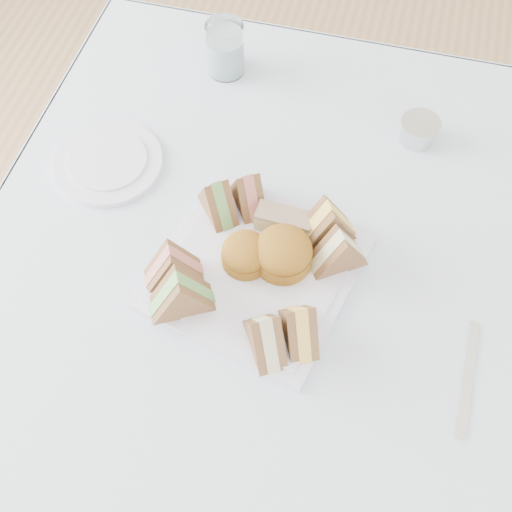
# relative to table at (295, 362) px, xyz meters

# --- Properties ---
(floor) EXTENTS (4.00, 4.00, 0.00)m
(floor) POSITION_rel_table_xyz_m (0.00, 0.00, -0.37)
(floor) COLOR #9E7751
(floor) RESTS_ON ground
(table) EXTENTS (0.90, 0.90, 0.74)m
(table) POSITION_rel_table_xyz_m (0.00, 0.00, 0.00)
(table) COLOR brown
(table) RESTS_ON floor
(tablecloth) EXTENTS (1.02, 1.02, 0.01)m
(tablecloth) POSITION_rel_table_xyz_m (0.00, 0.00, 0.37)
(tablecloth) COLOR silver
(tablecloth) RESTS_ON table
(serving_plate) EXTENTS (0.32, 0.32, 0.01)m
(serving_plate) POSITION_rel_table_xyz_m (-0.07, -0.03, 0.38)
(serving_plate) COLOR white
(serving_plate) RESTS_ON tablecloth
(sandwich_fl_a) EXTENTS (0.09, 0.07, 0.08)m
(sandwich_fl_a) POSITION_rel_table_xyz_m (-0.18, -0.07, 0.43)
(sandwich_fl_a) COLOR #915E39
(sandwich_fl_a) RESTS_ON serving_plate
(sandwich_fl_b) EXTENTS (0.10, 0.08, 0.08)m
(sandwich_fl_b) POSITION_rel_table_xyz_m (-0.16, -0.11, 0.43)
(sandwich_fl_b) COLOR #915E39
(sandwich_fl_b) RESTS_ON serving_plate
(sandwich_fr_a) EXTENTS (0.07, 0.09, 0.08)m
(sandwich_fr_a) POSITION_rel_table_xyz_m (0.01, -0.12, 0.43)
(sandwich_fr_a) COLOR #915E39
(sandwich_fr_a) RESTS_ON serving_plate
(sandwich_fr_b) EXTENTS (0.08, 0.09, 0.08)m
(sandwich_fr_b) POSITION_rel_table_xyz_m (-0.03, -0.14, 0.43)
(sandwich_fr_b) COLOR #915E39
(sandwich_fr_b) RESTS_ON serving_plate
(sandwich_bl_a) EXTENTS (0.08, 0.09, 0.07)m
(sandwich_bl_a) POSITION_rel_table_xyz_m (-0.15, 0.05, 0.42)
(sandwich_bl_a) COLOR #915E39
(sandwich_bl_a) RESTS_ON serving_plate
(sandwich_bl_b) EXTENTS (0.08, 0.09, 0.07)m
(sandwich_bl_b) POSITION_rel_table_xyz_m (-0.11, 0.08, 0.42)
(sandwich_bl_b) COLOR #915E39
(sandwich_bl_b) RESTS_ON serving_plate
(sandwich_br_a) EXTENTS (0.09, 0.08, 0.08)m
(sandwich_br_a) POSITION_rel_table_xyz_m (0.04, 0.01, 0.43)
(sandwich_br_a) COLOR #915E39
(sandwich_br_a) RESTS_ON serving_plate
(sandwich_br_b) EXTENTS (0.10, 0.09, 0.08)m
(sandwich_br_b) POSITION_rel_table_xyz_m (0.01, 0.05, 0.43)
(sandwich_br_b) COLOR #915E39
(sandwich_br_b) RESTS_ON serving_plate
(scone_left) EXTENTS (0.09, 0.09, 0.05)m
(scone_left) POSITION_rel_table_xyz_m (-0.09, -0.02, 0.41)
(scone_left) COLOR olive
(scone_left) RESTS_ON serving_plate
(scone_right) EXTENTS (0.10, 0.10, 0.06)m
(scone_right) POSITION_rel_table_xyz_m (-0.04, -0.01, 0.42)
(scone_right) COLOR olive
(scone_right) RESTS_ON serving_plate
(pastry_slice) EXTENTS (0.09, 0.04, 0.04)m
(pastry_slice) POSITION_rel_table_xyz_m (-0.05, 0.05, 0.41)
(pastry_slice) COLOR tan
(pastry_slice) RESTS_ON serving_plate
(side_plate) EXTENTS (0.20, 0.20, 0.01)m
(side_plate) POSITION_rel_table_xyz_m (-0.36, 0.11, 0.38)
(side_plate) COLOR white
(side_plate) RESTS_ON tablecloth
(water_glass) EXTENTS (0.08, 0.08, 0.10)m
(water_glass) POSITION_rel_table_xyz_m (-0.23, 0.37, 0.43)
(water_glass) COLOR white
(water_glass) RESTS_ON tablecloth
(tea_strainer) EXTENTS (0.07, 0.07, 0.04)m
(tea_strainer) POSITION_rel_table_xyz_m (0.12, 0.29, 0.39)
(tea_strainer) COLOR beige
(tea_strainer) RESTS_ON tablecloth
(knife) EXTENTS (0.02, 0.17, 0.00)m
(knife) POSITION_rel_table_xyz_m (0.24, -0.12, 0.38)
(knife) COLOR beige
(knife) RESTS_ON tablecloth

